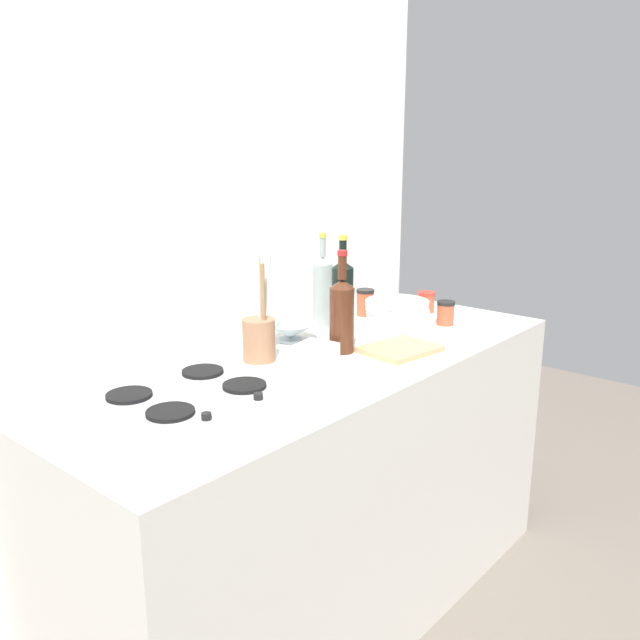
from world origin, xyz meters
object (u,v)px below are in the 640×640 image
Objects in this scene: wine_bottle_mid_left at (342,314)px; utensil_crock at (259,337)px; stovetop_hob at (188,396)px; cutting_board at (400,349)px; mixing_bowl at (290,331)px; condiment_jar_front at (426,302)px; condiment_jar_rear at (365,302)px; wine_bottle_mid_right at (323,291)px; butter_dish at (313,353)px; condiment_jar_spare at (445,313)px; plate_stack at (397,313)px; wine_bottle_leftmost at (342,299)px.

utensil_crock is at bearing 150.05° from wine_bottle_mid_left.
stovetop_hob is 2.07× the size of cutting_board.
mixing_bowl is 0.22m from utensil_crock.
condiment_jar_rear is at bearing 143.12° from condiment_jar_front.
stovetop_hob is 1.45× the size of wine_bottle_mid_left.
stovetop_hob is 0.82m from wine_bottle_mid_right.
butter_dish is (-0.33, -0.25, -0.11)m from wine_bottle_mid_right.
cutting_board is at bearing -170.91° from condiment_jar_spare.
condiment_jar_spare reaches higher than condiment_jar_front.
condiment_jar_rear is at bearing -4.71° from wine_bottle_mid_right.
plate_stack is 1.04× the size of cutting_board.
cutting_board is (-0.07, -0.39, -0.12)m from wine_bottle_mid_right.
butter_dish is (-0.24, -0.08, -0.12)m from wine_bottle_leftmost.
butter_dish is at bearing 172.75° from condiment_jar_spare.
condiment_jar_spare is at bearing -43.61° from plate_stack.
wine_bottle_mid_left reaches higher than stovetop_hob.
wine_bottle_mid_right reaches higher than condiment_jar_rear.
condiment_jar_front is (0.63, 0.08, -0.08)m from wine_bottle_mid_left.
condiment_jar_front is 0.92× the size of condiment_jar_spare.
plate_stack is at bearing -172.45° from condiment_jar_front.
stovetop_hob is at bearing 175.81° from butter_dish.
butter_dish is at bearing -175.29° from plate_stack.
wine_bottle_mid_right is (0.09, 0.17, -0.01)m from wine_bottle_leftmost.
condiment_jar_rear is at bearing 28.09° from wine_bottle_mid_left.
wine_bottle_mid_left is at bearing -141.82° from wine_bottle_leftmost.
cutting_board is at bearing -100.81° from wine_bottle_mid_right.
wine_bottle_leftmost is 0.13m from wine_bottle_mid_left.
condiment_jar_rear is 0.45× the size of cutting_board.
condiment_jar_rear is at bearing 24.41° from wine_bottle_leftmost.
mixing_bowl is at bearing 96.56° from wine_bottle_mid_left.
wine_bottle_mid_left is (-0.38, -0.04, 0.08)m from plate_stack.
condiment_jar_spare is (0.53, -0.28, 0.01)m from mixing_bowl.
wine_bottle_mid_right is (0.78, 0.21, 0.12)m from stovetop_hob.
plate_stack is 0.32m from cutting_board.
wine_bottle_leftmost reaches higher than wine_bottle_mid_right.
wine_bottle_leftmost is (0.69, 0.05, 0.13)m from stovetop_hob.
utensil_crock is 0.86m from condiment_jar_front.
wine_bottle_leftmost reaches higher than plate_stack.
wine_bottle_mid_left is at bearing -128.34° from wine_bottle_mid_right.
condiment_jar_spare is at bearing -46.34° from wine_bottle_mid_right.
wine_bottle_mid_right reaches higher than wine_bottle_mid_left.
condiment_jar_spare is at bearing -28.13° from mixing_bowl.
cutting_board is (-0.51, -0.22, -0.03)m from condiment_jar_front.
butter_dish is (-0.13, 0.00, -0.10)m from wine_bottle_mid_left.
condiment_jar_spare is 0.39m from cutting_board.
cutting_board is at bearing -49.72° from wine_bottle_mid_left.
wine_bottle_mid_left is at bearing -3.33° from stovetop_hob.
condiment_jar_spare is at bearing -127.49° from condiment_jar_front.
mixing_bowl is 2.00× the size of condiment_jar_spare.
plate_stack is at bearing 4.71° from butter_dish.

